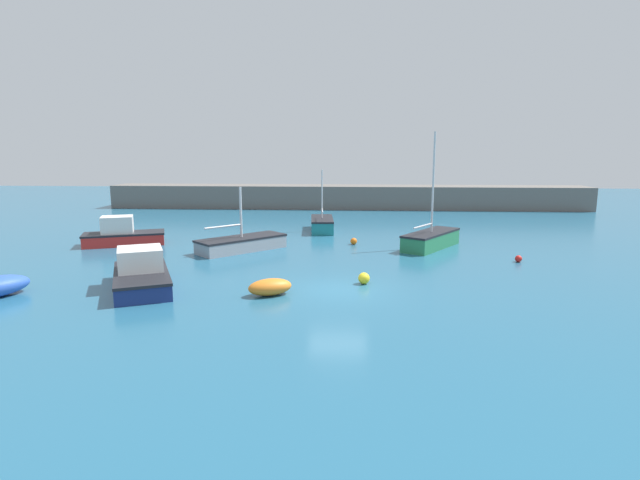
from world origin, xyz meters
name	(u,v)px	position (x,y,z in m)	size (l,w,h in m)	color
ground_plane	(338,292)	(0.00, 0.00, -0.10)	(120.00, 120.00, 0.20)	#235B7A
harbor_breakwater	(347,197)	(0.00, 30.78, 1.16)	(48.26, 3.74, 2.32)	#66605B
dinghy_near_pier	(270,287)	(-2.77, -0.93, 0.35)	(2.07, 1.67, 0.69)	orange
sailboat_twin_hulled	(242,243)	(-5.97, 8.15, 0.43)	(5.12, 5.15, 3.78)	gray
motorboat_with_cabin	(141,274)	(-8.50, -0.22, 0.63)	(4.11, 5.50, 1.72)	navy
sailboat_tall_mast	(431,239)	(5.39, 9.71, 0.55)	(4.15, 5.11, 6.97)	#287A4C
sailboat_short_mast	(322,224)	(-1.64, 15.83, 0.50)	(1.94, 4.58, 4.50)	teal
cabin_cruiser_white	(122,235)	(-13.88, 9.50, 0.65)	(5.24, 3.57, 1.83)	red
mooring_buoy_orange	(354,241)	(0.69, 10.52, 0.21)	(0.42, 0.42, 0.42)	orange
mooring_buoy_red	(518,259)	(9.46, 6.04, 0.18)	(0.37, 0.37, 0.37)	red
mooring_buoy_yellow	(364,278)	(1.13, 1.08, 0.26)	(0.52, 0.52, 0.52)	yellow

